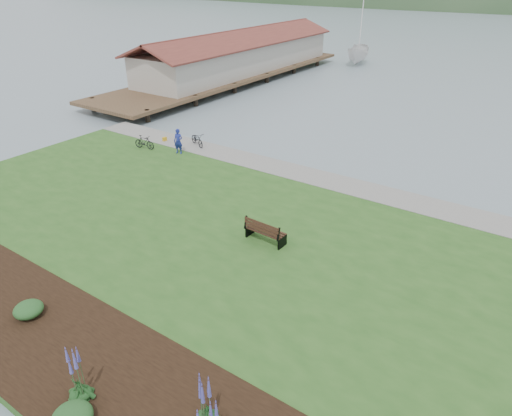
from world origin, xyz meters
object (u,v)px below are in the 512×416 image
Objects in this scene: park_bench at (264,231)px; sailboat at (357,65)px; bicycle_a at (197,139)px; person at (178,139)px.

sailboat is at bearing 110.62° from park_bench.
park_bench is 1.07× the size of bicycle_a.
person is 38.72m from sailboat.
sailboat is (-14.69, 44.56, -0.97)m from park_bench.
park_bench reaches higher than bicycle_a.
park_bench is 12.39m from person.
person reaches higher than bicycle_a.
person reaches higher than park_bench.
park_bench is at bearing -101.28° from bicycle_a.
sailboat reaches higher than bicycle_a.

